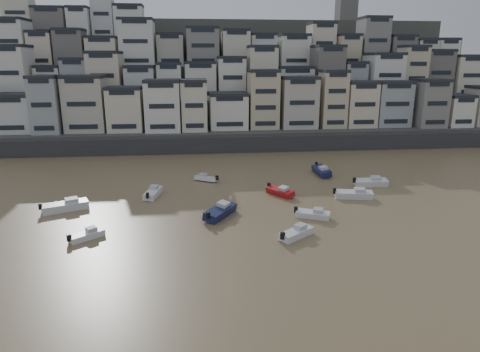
{
  "coord_description": "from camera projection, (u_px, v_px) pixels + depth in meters",
  "views": [
    {
      "loc": [
        3.37,
        -27.97,
        20.01
      ],
      "look_at": [
        9.57,
        30.0,
        4.0
      ],
      "focal_mm": 32.0,
      "sensor_mm": 36.0,
      "label": 1
    }
  ],
  "objects": [
    {
      "name": "boat_g",
      "position": [
        371.0,
        181.0,
        69.37
      ],
      "size": [
        5.91,
        2.0,
        1.61
      ],
      "primitive_type": null,
      "rotation": [
        0.0,
        0.0,
        -0.01
      ],
      "color": "silver",
      "rests_on": "ground"
    },
    {
      "name": "ground",
      "position": [
        155.0,
        337.0,
        31.77
      ],
      "size": [
        400.0,
        400.0,
        0.0
      ],
      "primitive_type": "plane",
      "color": "olive",
      "rests_on": "ground"
    },
    {
      "name": "harbor_wall",
      "position": [
        225.0,
        144.0,
        94.66
      ],
      "size": [
        140.0,
        3.0,
        3.5
      ],
      "primitive_type": "cube",
      "color": "#38383A",
      "rests_on": "ground"
    },
    {
      "name": "boat_h",
      "position": [
        206.0,
        178.0,
        72.36
      ],
      "size": [
        4.51,
        3.53,
        1.2
      ],
      "primitive_type": null,
      "rotation": [
        0.0,
        0.0,
        2.59
      ],
      "color": "silver",
      "rests_on": "ground"
    },
    {
      "name": "boat_j",
      "position": [
        87.0,
        234.0,
        49.06
      ],
      "size": [
        4.27,
        3.83,
        1.18
      ],
      "primitive_type": null,
      "rotation": [
        0.0,
        0.0,
        0.68
      ],
      "color": "white",
      "rests_on": "ground"
    },
    {
      "name": "person_pink",
      "position": [
        231.0,
        201.0,
        59.49
      ],
      "size": [
        0.44,
        0.44,
        1.74
      ],
      "primitive_type": null,
      "color": "#EFACA9",
      "rests_on": "ground"
    },
    {
      "name": "hillside",
      "position": [
        231.0,
        83.0,
        130.37
      ],
      "size": [
        141.04,
        66.0,
        50.0
      ],
      "color": "#4C4C47",
      "rests_on": "ground"
    },
    {
      "name": "boat_c",
      "position": [
        220.0,
        210.0,
        55.93
      ],
      "size": [
        5.27,
        6.6,
        1.77
      ],
      "primitive_type": null,
      "rotation": [
        0.0,
        0.0,
        1.0
      ],
      "color": "#151B44",
      "rests_on": "ground"
    },
    {
      "name": "boat_b",
      "position": [
        313.0,
        213.0,
        55.47
      ],
      "size": [
        4.97,
        3.43,
        1.3
      ],
      "primitive_type": null,
      "rotation": [
        0.0,
        0.0,
        -0.44
      ],
      "color": "silver",
      "rests_on": "ground"
    },
    {
      "name": "boat_i",
      "position": [
        322.0,
        170.0,
        76.3
      ],
      "size": [
        2.32,
        6.48,
        1.75
      ],
      "primitive_type": null,
      "rotation": [
        0.0,
        0.0,
        -1.54
      ],
      "color": "#151944",
      "rests_on": "ground"
    },
    {
      "name": "boat_e",
      "position": [
        280.0,
        191.0,
        64.77
      ],
      "size": [
        4.33,
        5.31,
        1.43
      ],
      "primitive_type": null,
      "rotation": [
        0.0,
        0.0,
        -0.98
      ],
      "color": "#A61418",
      "rests_on": "ground"
    },
    {
      "name": "boat_d",
      "position": [
        354.0,
        193.0,
        63.3
      ],
      "size": [
        6.25,
        3.09,
        1.63
      ],
      "primitive_type": null,
      "rotation": [
        0.0,
        0.0,
        -0.2
      ],
      "color": "silver",
      "rests_on": "ground"
    },
    {
      "name": "boat_k",
      "position": [
        65.0,
        204.0,
        58.17
      ],
      "size": [
        6.81,
        4.61,
        1.78
      ],
      "primitive_type": null,
      "rotation": [
        0.0,
        0.0,
        0.42
      ],
      "color": "silver",
      "rests_on": "ground"
    },
    {
      "name": "boat_f",
      "position": [
        153.0,
        191.0,
        64.24
      ],
      "size": [
        2.87,
        5.8,
        1.51
      ],
      "primitive_type": null,
      "rotation": [
        0.0,
        0.0,
        1.37
      ],
      "color": "white",
      "rests_on": "ground"
    },
    {
      "name": "boat_a",
      "position": [
        297.0,
        231.0,
        49.48
      ],
      "size": [
        5.13,
        4.48,
        1.41
      ],
      "primitive_type": null,
      "rotation": [
        0.0,
        0.0,
        0.65
      ],
      "color": "silver",
      "rests_on": "ground"
    }
  ]
}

